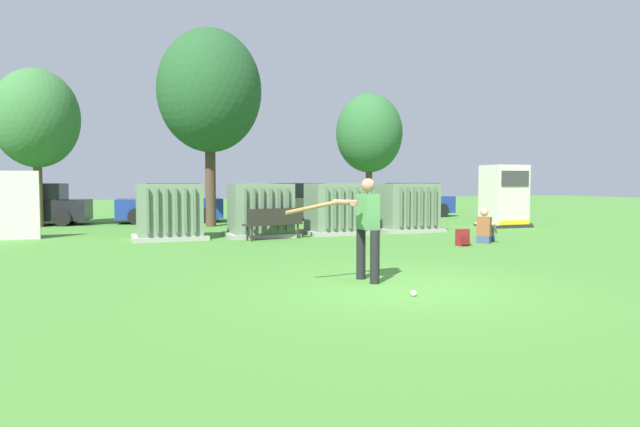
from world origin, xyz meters
TOP-DOWN VIEW (x-y plane):
  - ground_plane at (0.00, 0.00)m, footprint 96.00×96.00m
  - transformer_west at (-2.74, 9.13)m, footprint 2.10×1.70m
  - transformer_mid_west at (-0.04, 8.98)m, footprint 2.10×1.70m
  - transformer_mid_east at (2.51, 9.00)m, footprint 2.10×1.70m
  - transformer_east at (5.09, 9.06)m, footprint 2.10×1.70m
  - generator_enclosure at (9.41, 9.49)m, footprint 1.60×1.40m
  - park_bench at (0.11, 7.92)m, footprint 1.84×0.82m
  - batter at (-0.31, 0.75)m, footprint 1.61×0.72m
  - sports_ball at (-0.15, -0.62)m, footprint 0.09×0.09m
  - seated_spectator at (5.34, 5.10)m, footprint 0.77×0.70m
  - backpack at (4.33, 4.68)m, footprint 0.32×0.26m
  - tree_left at (-6.88, 15.31)m, footprint 3.05×3.05m
  - tree_center_left at (-0.83, 13.45)m, footprint 3.85×3.85m
  - tree_center_right at (6.21, 14.50)m, footprint 2.88×2.88m
  - parked_car_leftmost at (-7.23, 16.46)m, footprint 4.40×2.37m
  - parked_car_left_of_center at (-2.04, 16.07)m, footprint 4.33×2.18m
  - parked_car_right_of_center at (3.33, 16.14)m, footprint 4.35×2.24m
  - parked_car_rightmost at (9.11, 16.02)m, footprint 4.33×2.20m

SIDE VIEW (x-z plane):
  - ground_plane at x=0.00m, z-range 0.00..0.00m
  - sports_ball at x=-0.15m, z-range 0.00..0.09m
  - backpack at x=4.33m, z-range -0.01..0.43m
  - seated_spectator at x=5.34m, z-range -0.11..0.86m
  - park_bench at x=0.11m, z-range 0.08..0.99m
  - parked_car_leftmost at x=-7.23m, z-range -0.06..1.56m
  - parked_car_left_of_center at x=-2.04m, z-range -0.06..1.56m
  - parked_car_right_of_center at x=3.33m, z-range -0.06..1.56m
  - parked_car_rightmost at x=9.11m, z-range -0.06..1.56m
  - transformer_west at x=-2.74m, z-range -0.02..1.60m
  - transformer_mid_west at x=-0.04m, z-range -0.02..1.60m
  - transformer_mid_east at x=2.51m, z-range -0.02..1.60m
  - transformer_east at x=5.09m, z-range -0.02..1.60m
  - batter at x=-0.31m, z-range 0.11..1.85m
  - generator_enclosure at x=9.41m, z-range -0.01..2.29m
  - tree_center_right at x=6.21m, z-range 1.02..6.53m
  - tree_left at x=-6.88m, z-range 1.09..6.92m
  - tree_center_left at x=-0.83m, z-range 1.37..8.72m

